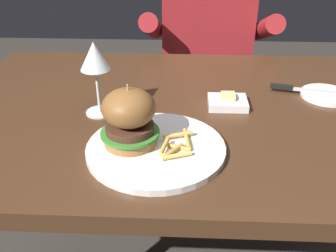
% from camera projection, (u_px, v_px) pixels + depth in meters
% --- Properties ---
extents(dining_table, '(1.22, 0.81, 0.74)m').
position_uv_depth(dining_table, '(184.00, 138.00, 1.00)').
color(dining_table, '#472B19').
rests_on(dining_table, ground).
extents(main_plate, '(0.29, 0.29, 0.01)m').
position_uv_depth(main_plate, '(158.00, 148.00, 0.77)').
color(main_plate, white).
rests_on(main_plate, dining_table).
extents(burger_sandwich, '(0.12, 0.12, 0.13)m').
position_uv_depth(burger_sandwich, '(131.00, 117.00, 0.75)').
color(burger_sandwich, '#9E6B38').
rests_on(burger_sandwich, main_plate).
extents(fries_pile, '(0.07, 0.12, 0.02)m').
position_uv_depth(fries_pile, '(179.00, 145.00, 0.76)').
color(fries_pile, gold).
rests_on(fries_pile, main_plate).
extents(wine_glass, '(0.07, 0.07, 0.18)m').
position_uv_depth(wine_glass, '(96.00, 60.00, 0.86)').
color(wine_glass, silver).
rests_on(wine_glass, dining_table).
extents(bread_plate, '(0.13, 0.13, 0.01)m').
position_uv_depth(bread_plate, '(328.00, 95.00, 1.00)').
color(bread_plate, white).
rests_on(bread_plate, dining_table).
extents(table_knife, '(0.23, 0.07, 0.01)m').
position_uv_depth(table_knife, '(308.00, 90.00, 1.01)').
color(table_knife, silver).
rests_on(table_knife, bread_plate).
extents(butter_dish, '(0.10, 0.08, 0.04)m').
position_uv_depth(butter_dish, '(229.00, 102.00, 0.95)').
color(butter_dish, white).
rests_on(butter_dish, dining_table).
extents(diner_person, '(0.51, 0.36, 1.18)m').
position_uv_depth(diner_person, '(206.00, 72.00, 1.63)').
color(diner_person, '#282833').
rests_on(diner_person, ground).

